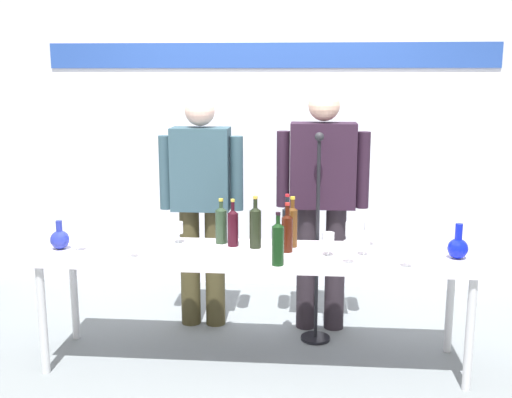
# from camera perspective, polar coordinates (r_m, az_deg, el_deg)

# --- Properties ---
(ground_plane) EXTENTS (10.00, 10.00, 0.00)m
(ground_plane) POSITION_cam_1_polar(r_m,az_deg,el_deg) (4.11, -0.18, -14.55)
(ground_plane) COLOR slate
(back_wall) EXTENTS (5.20, 0.11, 3.00)m
(back_wall) POSITION_cam_1_polar(r_m,az_deg,el_deg) (5.23, 1.29, 8.18)
(back_wall) COLOR white
(back_wall) RESTS_ON ground
(display_table) EXTENTS (2.63, 0.61, 0.72)m
(display_table) POSITION_cam_1_polar(r_m,az_deg,el_deg) (3.86, -0.19, -5.63)
(display_table) COLOR silver
(display_table) RESTS_ON ground
(decanter_blue_left) EXTENTS (0.12, 0.12, 0.18)m
(decanter_blue_left) POSITION_cam_1_polar(r_m,az_deg,el_deg) (4.08, -17.41, -3.48)
(decanter_blue_left) COLOR #232F9B
(decanter_blue_left) RESTS_ON display_table
(decanter_blue_right) EXTENTS (0.12, 0.12, 0.21)m
(decanter_blue_right) POSITION_cam_1_polar(r_m,az_deg,el_deg) (3.89, 17.88, -4.18)
(decanter_blue_right) COLOR #0C19BE
(decanter_blue_right) RESTS_ON display_table
(presenter_left) EXTENTS (0.59, 0.22, 1.65)m
(presenter_left) POSITION_cam_1_polar(r_m,az_deg,el_deg) (4.42, -4.99, 0.14)
(presenter_left) COLOR #413A21
(presenter_left) RESTS_ON ground
(presenter_right) EXTENTS (0.63, 0.22, 1.69)m
(presenter_right) POSITION_cam_1_polar(r_m,az_deg,el_deg) (4.35, 6.05, 0.47)
(presenter_right) COLOR #282128
(presenter_right) RESTS_ON ground
(wine_bottle_0) EXTENTS (0.06, 0.06, 0.32)m
(wine_bottle_0) POSITION_cam_1_polar(r_m,az_deg,el_deg) (3.94, 3.32, -2.37)
(wine_bottle_0) COLOR #4E2C10
(wine_bottle_0) RESTS_ON display_table
(wine_bottle_1) EXTENTS (0.08, 0.08, 0.29)m
(wine_bottle_1) POSITION_cam_1_polar(r_m,az_deg,el_deg) (4.02, -3.18, -2.25)
(wine_bottle_1) COLOR #233622
(wine_bottle_1) RESTS_ON display_table
(wine_bottle_2) EXTENTS (0.07, 0.07, 0.31)m
(wine_bottle_2) POSITION_cam_1_polar(r_m,az_deg,el_deg) (3.56, 2.00, -3.96)
(wine_bottle_2) COLOR black
(wine_bottle_2) RESTS_ON display_table
(wine_bottle_3) EXTENTS (0.06, 0.06, 0.32)m
(wine_bottle_3) POSITION_cam_1_polar(r_m,az_deg,el_deg) (4.04, 2.85, -2.15)
(wine_bottle_3) COLOR black
(wine_bottle_3) RESTS_ON display_table
(wine_bottle_4) EXTENTS (0.07, 0.07, 0.30)m
(wine_bottle_4) POSITION_cam_1_polar(r_m,az_deg,el_deg) (3.95, -2.11, -2.52)
(wine_bottle_4) COLOR black
(wine_bottle_4) RESTS_ON display_table
(wine_bottle_5) EXTENTS (0.07, 0.07, 0.31)m
(wine_bottle_5) POSITION_cam_1_polar(r_m,az_deg,el_deg) (3.83, 2.85, -2.94)
(wine_bottle_5) COLOR black
(wine_bottle_5) RESTS_ON display_table
(wine_bottle_6) EXTENTS (0.07, 0.07, 0.33)m
(wine_bottle_6) POSITION_cam_1_polar(r_m,az_deg,el_deg) (3.91, -0.11, -2.46)
(wine_bottle_6) COLOR black
(wine_bottle_6) RESTS_ON display_table
(wine_glass_left_0) EXTENTS (0.07, 0.07, 0.14)m
(wine_glass_left_0) POSITION_cam_1_polar(r_m,az_deg,el_deg) (4.05, -7.13, -2.64)
(wine_glass_left_0) COLOR white
(wine_glass_left_0) RESTS_ON display_table
(wine_glass_left_1) EXTENTS (0.06, 0.06, 0.14)m
(wine_glass_left_1) POSITION_cam_1_polar(r_m,az_deg,el_deg) (3.99, -15.98, -3.15)
(wine_glass_left_1) COLOR white
(wine_glass_left_1) RESTS_ON display_table
(wine_glass_left_2) EXTENTS (0.06, 0.06, 0.14)m
(wine_glass_left_2) POSITION_cam_1_polar(r_m,az_deg,el_deg) (3.77, -11.34, -3.87)
(wine_glass_left_2) COLOR white
(wine_glass_left_2) RESTS_ON display_table
(wine_glass_left_3) EXTENTS (0.06, 0.06, 0.13)m
(wine_glass_left_3) POSITION_cam_1_polar(r_m,az_deg,el_deg) (4.00, -11.76, -3.01)
(wine_glass_left_3) COLOR white
(wine_glass_left_3) RESTS_ON display_table
(wine_glass_right_0) EXTENTS (0.06, 0.06, 0.17)m
(wine_glass_right_0) POSITION_cam_1_polar(r_m,az_deg,el_deg) (3.94, 8.58, -2.79)
(wine_glass_right_0) COLOR white
(wine_glass_right_0) RESTS_ON display_table
(wine_glass_right_1) EXTENTS (0.07, 0.07, 0.15)m
(wine_glass_right_1) POSITION_cam_1_polar(r_m,az_deg,el_deg) (4.03, 10.30, -2.70)
(wine_glass_right_1) COLOR white
(wine_glass_right_1) RESTS_ON display_table
(wine_glass_right_2) EXTENTS (0.07, 0.07, 0.14)m
(wine_glass_right_2) POSITION_cam_1_polar(r_m,az_deg,el_deg) (3.63, 8.50, -4.37)
(wine_glass_right_2) COLOR white
(wine_glass_right_2) RESTS_ON display_table
(wine_glass_right_3) EXTENTS (0.07, 0.07, 0.15)m
(wine_glass_right_3) POSITION_cam_1_polar(r_m,az_deg,el_deg) (3.62, 13.65, -4.56)
(wine_glass_right_3) COLOR white
(wine_glass_right_3) RESTS_ON display_table
(wine_glass_right_4) EXTENTS (0.07, 0.07, 0.15)m
(wine_glass_right_4) POSITION_cam_1_polar(r_m,az_deg,el_deg) (3.76, 6.60, -3.68)
(wine_glass_right_4) COLOR white
(wine_glass_right_4) RESTS_ON display_table
(wine_glass_right_5) EXTENTS (0.07, 0.07, 0.14)m
(wine_glass_right_5) POSITION_cam_1_polar(r_m,az_deg,el_deg) (3.80, 9.79, -3.63)
(wine_glass_right_5) COLOR white
(wine_glass_right_5) RESTS_ON display_table
(microphone_stand) EXTENTS (0.20, 0.20, 1.42)m
(microphone_stand) POSITION_cam_1_polar(r_m,az_deg,el_deg) (4.26, 5.53, -6.82)
(microphone_stand) COLOR black
(microphone_stand) RESTS_ON ground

